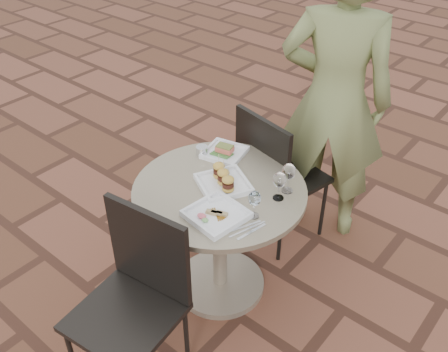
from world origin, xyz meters
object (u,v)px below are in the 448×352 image
Objects in this scene: plate_salmon at (225,152)px; plate_tuna at (216,214)px; chair_far at (274,169)px; chair_near at (137,288)px; diner at (334,101)px; cafe_table at (220,224)px; plate_sliders at (223,180)px.

plate_tuna is (0.32, -0.44, -0.00)m from plate_salmon.
plate_tuna is (0.16, -0.72, 0.20)m from chair_far.
chair_near is 3.29× the size of plate_tuna.
diner is 1.08m from plate_tuna.
plate_salmon is (-0.18, 0.26, 0.26)m from cafe_table.
plate_sliders reaches higher than plate_salmon.
diner is (0.09, 1.52, 0.37)m from chair_near.
chair_far reaches higher than plate_salmon.
cafe_table is at bearing -54.83° from plate_salmon.
plate_sliders is 1.18× the size of plate_tuna.
chair_far reaches higher than plate_sliders.
plate_salmon is 0.30m from plate_sliders.
cafe_table is 1.00m from diner.
diner is at bearing 81.44° from cafe_table.
plate_sliders is (-0.04, 0.66, 0.22)m from chair_near.
chair_near is at bearing -75.86° from plate_salmon.
diner is (0.13, 0.89, 0.44)m from cafe_table.
plate_sliders is (0.03, -0.51, 0.22)m from chair_far.
cafe_table is at bearing -98.29° from plate_sliders.
plate_tuna is at bearing 71.09° from chair_near.
chair_near is at bearing 63.80° from diner.
chair_far is 0.51× the size of diner.
diner is 7.20× the size of plate_salmon.
diner is at bearing 63.42° from plate_salmon.
diner reaches higher than chair_far.
diner is (0.16, 0.35, 0.37)m from chair_far.
plate_salmon is (-0.22, 0.89, 0.20)m from chair_near.
chair_near is 0.94m from plate_salmon.
plate_sliders is (-0.13, -0.86, -0.16)m from diner.
cafe_table is 3.19× the size of plate_tuna.
diner is at bearing 90.03° from plate_tuna.
chair_near reaches higher than plate_tuna.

